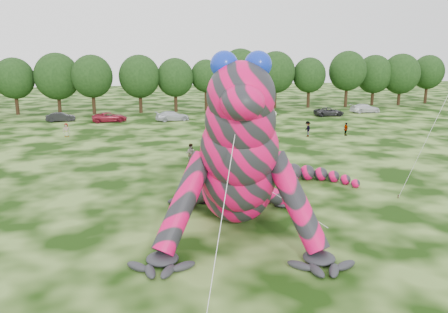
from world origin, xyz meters
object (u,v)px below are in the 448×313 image
tree_10 (240,79)px  spectator_4 (66,130)px  car_7 (365,108)px  tree_12 (309,83)px  tree_6 (93,85)px  spectator_2 (308,129)px  car_5 (262,112)px  tree_5 (58,83)px  spectator_3 (346,129)px  tree_14 (374,80)px  tree_4 (15,86)px  car_2 (110,117)px  car_6 (329,112)px  tree_11 (275,80)px  inflatable_gecko (236,136)px  tree_8 (175,85)px  tree_16 (427,79)px  spectator_1 (190,153)px  tree_13 (347,79)px  tree_15 (400,80)px  car_3 (172,116)px  tree_7 (140,84)px  tree_9 (206,85)px  car_1 (61,117)px  car_4 (219,113)px

tree_10 → spectator_4: size_ratio=6.51×
car_7 → tree_12: bearing=35.2°
tree_6 → spectator_2: 36.97m
car_5 → spectator_4: bearing=120.2°
tree_5 → spectator_2: (31.87, -27.45, -3.98)m
tree_12 → spectator_2: bearing=-112.8°
tree_12 → spectator_3: size_ratio=5.68×
tree_14 → tree_4: bearing=-180.0°
car_2 → car_5: 23.23m
car_6 → spectator_2: 18.70m
tree_11 → tree_14: 19.69m
inflatable_gecko → tree_12: 56.41m
tree_8 → tree_16: bearing=2.8°
tree_6 → spectator_4: bearing=-95.1°
tree_14 → tree_16: (11.99, 0.65, -0.01)m
car_5 → spectator_1: spectator_1 is taller
tree_12 → tree_13: tree_13 is taller
tree_4 → spectator_4: 24.44m
spectator_4 → tree_15: bearing=16.6°
car_3 → tree_4: bearing=55.1°
tree_7 → tree_6: bearing=-179.1°
tree_9 → spectator_1: 37.31m
tree_14 → car_3: bearing=-163.0°
car_3 → car_7: 32.37m
car_6 → tree_13: bearing=-35.3°
tree_8 → spectator_3: size_ratio=5.66×
spectator_3 → spectator_2: bearing=142.6°
tree_10 → car_5: size_ratio=2.35×
tree_10 → inflatable_gecko: bearing=-104.4°
tree_5 → spectator_4: (3.79, -21.56, -4.09)m
tree_12 → car_7: bearing=-53.5°
spectator_4 → tree_5: bearing=96.7°
spectator_2 → tree_13: bearing=148.9°
car_5 → tree_9: bearing=47.4°
car_3 → spectator_2: size_ratio=2.67×
car_1 → spectator_1: spectator_1 is taller
tree_9 → tree_5: bearing=177.4°
car_4 → spectator_3: bearing=-146.6°
tree_12 → tree_9: bearing=-178.8°
tree_7 → tree_12: 30.11m
car_5 → car_7: car_5 is taller
spectator_1 → spectator_4: spectator_1 is taller
car_2 → spectator_2: bearing=-131.2°
tree_6 → tree_11: bearing=2.8°
car_1 → car_5: 30.19m
tree_12 → spectator_4: 44.69m
car_5 → car_6: 10.67m
inflatable_gecko → tree_6: (-11.85, 49.15, -0.19)m
tree_4 → car_2: bearing=-36.8°
car_2 → tree_6: bearing=11.0°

